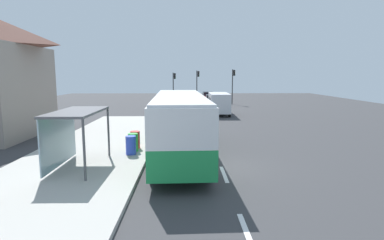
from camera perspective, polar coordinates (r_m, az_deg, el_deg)
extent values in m
cube|color=#38383A|center=(28.30, 1.65, -0.46)|extent=(56.00, 92.00, 0.04)
cube|color=#ADAAA3|center=(17.22, -18.17, -6.12)|extent=(6.20, 30.00, 0.18)
cube|color=silver|center=(9.14, 9.84, -19.37)|extent=(0.16, 2.20, 0.01)
cube|color=silver|center=(13.71, 5.83, -9.76)|extent=(0.16, 2.20, 0.01)
cube|color=silver|center=(18.51, 3.95, -5.01)|extent=(0.16, 2.20, 0.01)
cube|color=silver|center=(23.39, 2.87, -2.23)|extent=(0.16, 2.20, 0.01)
cube|color=silver|center=(28.31, 2.16, -0.41)|extent=(0.16, 2.20, 0.01)
cube|color=silver|center=(33.26, 1.66, 0.87)|extent=(0.16, 2.20, 0.01)
cube|color=silver|center=(38.22, 1.29, 1.82)|extent=(0.16, 2.20, 0.01)
cube|color=silver|center=(43.18, 1.01, 2.55)|extent=(0.16, 2.20, 0.01)
cube|color=#1E8C47|center=(16.26, -2.25, -2.99)|extent=(2.88, 11.08, 1.15)
cube|color=silver|center=(16.06, -2.28, 1.57)|extent=(2.88, 11.08, 1.45)
cube|color=silver|center=(15.99, -2.30, 4.33)|extent=(2.75, 10.86, 0.12)
cube|color=black|center=(21.49, -2.51, 3.04)|extent=(2.30, 0.20, 1.22)
cube|color=black|center=(15.60, -6.70, 1.06)|extent=(0.38, 8.58, 1.10)
cylinder|color=black|center=(20.21, -5.63, -2.48)|extent=(0.31, 1.01, 1.00)
cylinder|color=black|center=(20.24, 0.78, -2.43)|extent=(0.31, 1.01, 1.00)
cylinder|color=black|center=(12.83, -7.08, -8.73)|extent=(0.31, 1.01, 1.00)
cylinder|color=black|center=(12.87, 3.12, -8.62)|extent=(0.31, 1.01, 1.00)
cube|color=silver|center=(33.80, 4.93, 3.20)|extent=(2.10, 5.24, 1.96)
cube|color=black|center=(33.78, 4.94, 3.77)|extent=(2.10, 3.16, 0.44)
cylinder|color=black|center=(32.02, 6.83, 1.13)|extent=(0.23, 0.68, 0.68)
cylinder|color=black|center=(31.85, 3.61, 1.14)|extent=(0.23, 0.68, 0.68)
cylinder|color=black|center=(35.97, 6.07, 1.91)|extent=(0.23, 0.68, 0.68)
cylinder|color=black|center=(35.82, 3.20, 1.92)|extent=(0.23, 0.68, 0.68)
cube|color=#A51919|center=(51.34, 2.96, 4.11)|extent=(1.94, 4.45, 0.60)
cube|color=black|center=(51.50, 2.94, 4.79)|extent=(1.66, 2.42, 0.60)
cylinder|color=black|center=(49.97, 4.07, 3.65)|extent=(0.22, 0.65, 0.64)
cylinder|color=black|center=(49.80, 2.19, 3.65)|extent=(0.22, 0.65, 0.64)
cylinder|color=black|center=(52.94, 3.68, 3.90)|extent=(0.22, 0.65, 0.64)
cylinder|color=black|center=(52.78, 1.90, 3.90)|extent=(0.22, 0.65, 0.64)
cube|color=#A51919|center=(44.13, 3.63, 3.45)|extent=(1.81, 4.40, 0.60)
cube|color=black|center=(43.88, 3.66, 4.21)|extent=(1.59, 2.38, 0.60)
cylinder|color=black|center=(45.58, 2.45, 3.23)|extent=(0.20, 0.64, 0.64)
cylinder|color=black|center=(45.71, 4.51, 3.23)|extent=(0.20, 0.64, 0.64)
cylinder|color=black|center=(42.60, 2.69, 2.89)|extent=(0.20, 0.64, 0.64)
cylinder|color=black|center=(42.74, 4.89, 2.88)|extent=(0.20, 0.64, 0.64)
cylinder|color=blue|center=(16.43, -11.03, -4.51)|extent=(0.52, 0.52, 0.95)
cylinder|color=green|center=(17.11, -10.63, -4.00)|extent=(0.52, 0.52, 0.95)
cylinder|color=red|center=(17.78, -10.27, -3.53)|extent=(0.52, 0.52, 0.95)
cylinder|color=#2D2D2D|center=(46.15, 7.33, 5.97)|extent=(0.14, 0.14, 5.04)
cube|color=black|center=(46.16, 7.65, 8.47)|extent=(0.24, 0.28, 0.84)
sphere|color=#360606|center=(46.18, 7.80, 8.82)|extent=(0.16, 0.16, 0.16)
sphere|color=#F2B20C|center=(46.18, 7.80, 8.47)|extent=(0.16, 0.16, 0.16)
sphere|color=black|center=(46.17, 7.79, 8.12)|extent=(0.16, 0.16, 0.16)
cylinder|color=#2D2D2D|center=(46.50, -3.42, 5.75)|extent=(0.14, 0.14, 4.58)
cube|color=black|center=(46.45, -3.16, 7.96)|extent=(0.24, 0.28, 0.84)
sphere|color=#360606|center=(46.44, -3.02, 8.31)|extent=(0.16, 0.16, 0.16)
sphere|color=#3C2C03|center=(46.44, -3.02, 7.97)|extent=(0.16, 0.16, 0.16)
sphere|color=green|center=(46.45, -3.01, 7.62)|extent=(0.16, 0.16, 0.16)
cylinder|color=#2D2D2D|center=(47.28, 0.88, 5.99)|extent=(0.14, 0.14, 4.89)
cube|color=black|center=(47.26, 1.16, 8.35)|extent=(0.24, 0.28, 0.84)
sphere|color=#360606|center=(47.27, 1.30, 8.69)|extent=(0.16, 0.16, 0.16)
sphere|color=#3C2C03|center=(47.26, 1.30, 8.35)|extent=(0.16, 0.16, 0.16)
sphere|color=green|center=(47.26, 1.30, 8.01)|extent=(0.16, 0.16, 0.16)
cube|color=#4C4C51|center=(14.51, -20.12, 1.39)|extent=(1.80, 4.00, 0.10)
cube|color=#8CA5B2|center=(14.98, -22.98, -3.21)|extent=(0.06, 3.80, 2.30)
cylinder|color=#4C4C51|center=(12.67, -18.97, -5.13)|extent=(0.10, 0.10, 2.44)
cylinder|color=#4C4C51|center=(16.25, -14.91, -2.10)|extent=(0.10, 0.10, 2.44)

